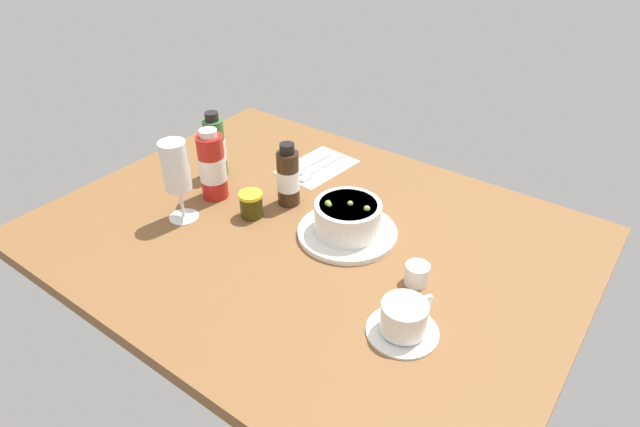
% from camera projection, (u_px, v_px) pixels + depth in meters
% --- Properties ---
extents(ground_plane, '(1.10, 0.84, 0.03)m').
position_uv_depth(ground_plane, '(309.00, 238.00, 1.15)').
color(ground_plane, brown).
extents(porridge_bowl, '(0.21, 0.21, 0.08)m').
position_uv_depth(porridge_bowl, '(348.00, 220.00, 1.11)').
color(porridge_bowl, white).
rests_on(porridge_bowl, ground_plane).
extents(cutlery_setting, '(0.15, 0.20, 0.01)m').
position_uv_depth(cutlery_setting, '(316.00, 167.00, 1.37)').
color(cutlery_setting, white).
rests_on(cutlery_setting, ground_plane).
extents(coffee_cup, '(0.12, 0.13, 0.06)m').
position_uv_depth(coffee_cup, '(404.00, 319.00, 0.88)').
color(coffee_cup, white).
rests_on(coffee_cup, ground_plane).
extents(creamer_jug, '(0.05, 0.05, 0.05)m').
position_uv_depth(creamer_jug, '(417.00, 274.00, 0.99)').
color(creamer_jug, white).
rests_on(creamer_jug, ground_plane).
extents(wine_glass, '(0.06, 0.06, 0.18)m').
position_uv_depth(wine_glass, '(176.00, 170.00, 1.12)').
color(wine_glass, white).
rests_on(wine_glass, ground_plane).
extents(jam_jar, '(0.05, 0.05, 0.06)m').
position_uv_depth(jam_jar, '(251.00, 204.00, 1.17)').
color(jam_jar, '#36320B').
rests_on(jam_jar, ground_plane).
extents(sauce_bottle_red, '(0.06, 0.06, 0.17)m').
position_uv_depth(sauce_bottle_red, '(212.00, 166.00, 1.21)').
color(sauce_bottle_red, '#B21E19').
rests_on(sauce_bottle_red, ground_plane).
extents(sauce_bottle_green, '(0.05, 0.05, 0.17)m').
position_uv_depth(sauce_bottle_green, '(215.00, 147.00, 1.30)').
color(sauce_bottle_green, '#337233').
rests_on(sauce_bottle_green, ground_plane).
extents(sauce_bottle_brown, '(0.05, 0.05, 0.15)m').
position_uv_depth(sauce_bottle_brown, '(288.00, 177.00, 1.20)').
color(sauce_bottle_brown, '#382314').
rests_on(sauce_bottle_brown, ground_plane).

